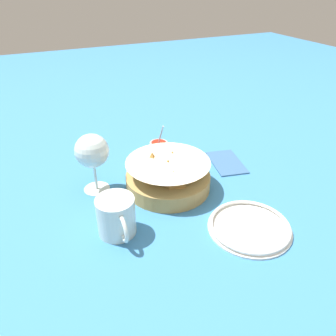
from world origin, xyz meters
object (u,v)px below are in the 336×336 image
object	(u,v)px
sauce_cup	(159,148)
wine_glass	(92,152)
food_basket	(168,176)
beer_mug	(117,217)
side_plate	(250,226)

from	to	relation	value
sauce_cup	wine_glass	distance (m)	0.27
food_basket	beer_mug	bearing A→B (deg)	-57.26
wine_glass	side_plate	distance (m)	0.43
sauce_cup	beer_mug	size ratio (longest dim) A/B	0.93
sauce_cup	side_plate	world-z (taller)	sauce_cup
food_basket	sauce_cup	bearing A→B (deg)	164.34
beer_mug	side_plate	xyz separation A→B (m)	(0.12, 0.28, -0.03)
food_basket	sauce_cup	world-z (taller)	sauce_cup
sauce_cup	side_plate	xyz separation A→B (m)	(0.42, 0.05, -0.02)
sauce_cup	wine_glass	bearing A→B (deg)	-64.55
sauce_cup	side_plate	distance (m)	0.42
food_basket	sauce_cup	xyz separation A→B (m)	(-0.18, 0.05, -0.01)
food_basket	wine_glass	xyz separation A→B (m)	(-0.07, -0.18, 0.08)
sauce_cup	beer_mug	distance (m)	0.38
food_basket	wine_glass	distance (m)	0.21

